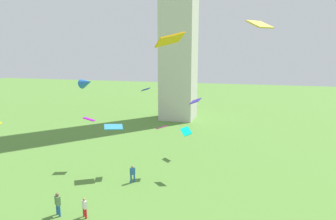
{
  "coord_description": "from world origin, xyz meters",
  "views": [
    {
      "loc": [
        6.47,
        -3.53,
        11.76
      ],
      "look_at": [
        -0.28,
        19.46,
        7.21
      ],
      "focal_mm": 30.64,
      "sensor_mm": 36.0,
      "label": 1
    }
  ],
  "objects_px": {
    "kite_flying_2": "(86,83)",
    "kite_flying_5": "(145,89)",
    "kite_flying_7": "(186,131)",
    "kite_flying_0": "(170,40)",
    "kite_flying_4": "(195,101)",
    "person_1": "(58,203)",
    "kite_flying_10": "(89,119)",
    "person_0": "(133,173)",
    "person_3": "(85,207)",
    "kite_flying_9": "(162,127)",
    "kite_flying_8": "(113,127)",
    "kite_flying_6": "(260,24)"
  },
  "relations": [
    {
      "from": "kite_flying_2",
      "to": "kite_flying_5",
      "type": "bearing_deg",
      "value": 5.83
    },
    {
      "from": "kite_flying_2",
      "to": "kite_flying_10",
      "type": "distance_m",
      "value": 9.7
    },
    {
      "from": "kite_flying_0",
      "to": "kite_flying_4",
      "type": "bearing_deg",
      "value": 50.88
    },
    {
      "from": "person_0",
      "to": "kite_flying_4",
      "type": "bearing_deg",
      "value": 9.03
    },
    {
      "from": "person_0",
      "to": "kite_flying_5",
      "type": "distance_m",
      "value": 8.33
    },
    {
      "from": "person_3",
      "to": "kite_flying_9",
      "type": "xyz_separation_m",
      "value": [
        3.03,
        9.3,
        3.95
      ]
    },
    {
      "from": "kite_flying_5",
      "to": "kite_flying_8",
      "type": "xyz_separation_m",
      "value": [
        -2.42,
        -2.54,
        -3.46
      ]
    },
    {
      "from": "person_0",
      "to": "person_3",
      "type": "relative_size",
      "value": 1.1
    },
    {
      "from": "kite_flying_5",
      "to": "kite_flying_7",
      "type": "relative_size",
      "value": 1.04
    },
    {
      "from": "kite_flying_6",
      "to": "person_1",
      "type": "bearing_deg",
      "value": 130.32
    },
    {
      "from": "person_0",
      "to": "kite_flying_10",
      "type": "xyz_separation_m",
      "value": [
        -5.85,
        2.42,
        4.27
      ]
    },
    {
      "from": "kite_flying_6",
      "to": "kite_flying_8",
      "type": "distance_m",
      "value": 16.86
    },
    {
      "from": "kite_flying_0",
      "to": "kite_flying_10",
      "type": "bearing_deg",
      "value": 97.68
    },
    {
      "from": "kite_flying_0",
      "to": "kite_flying_9",
      "type": "xyz_separation_m",
      "value": [
        -3.46,
        9.25,
        -7.87
      ]
    },
    {
      "from": "kite_flying_6",
      "to": "kite_flying_7",
      "type": "height_order",
      "value": "kite_flying_6"
    },
    {
      "from": "person_1",
      "to": "kite_flying_6",
      "type": "relative_size",
      "value": 1.01
    },
    {
      "from": "person_1",
      "to": "kite_flying_2",
      "type": "distance_m",
      "value": 9.16
    },
    {
      "from": "kite_flying_5",
      "to": "kite_flying_6",
      "type": "relative_size",
      "value": 0.77
    },
    {
      "from": "kite_flying_8",
      "to": "kite_flying_9",
      "type": "relative_size",
      "value": 1.67
    },
    {
      "from": "kite_flying_0",
      "to": "person_3",
      "type": "bearing_deg",
      "value": 136.08
    },
    {
      "from": "kite_flying_2",
      "to": "kite_flying_4",
      "type": "bearing_deg",
      "value": -5.57
    },
    {
      "from": "kite_flying_0",
      "to": "kite_flying_5",
      "type": "distance_m",
      "value": 12.33
    },
    {
      "from": "person_1",
      "to": "kite_flying_0",
      "type": "height_order",
      "value": "kite_flying_0"
    },
    {
      "from": "kite_flying_0",
      "to": "kite_flying_4",
      "type": "distance_m",
      "value": 17.31
    },
    {
      "from": "kite_flying_0",
      "to": "kite_flying_10",
      "type": "distance_m",
      "value": 16.17
    },
    {
      "from": "kite_flying_10",
      "to": "kite_flying_4",
      "type": "bearing_deg",
      "value": 21.14
    },
    {
      "from": "kite_flying_2",
      "to": "kite_flying_4",
      "type": "xyz_separation_m",
      "value": [
        5.33,
        14.53,
        -3.32
      ]
    },
    {
      "from": "kite_flying_2",
      "to": "kite_flying_7",
      "type": "distance_m",
      "value": 10.82
    },
    {
      "from": "person_1",
      "to": "person_3",
      "type": "relative_size",
      "value": 1.17
    },
    {
      "from": "kite_flying_8",
      "to": "kite_flying_9",
      "type": "bearing_deg",
      "value": -9.9
    },
    {
      "from": "person_3",
      "to": "kite_flying_7",
      "type": "distance_m",
      "value": 11.31
    },
    {
      "from": "person_1",
      "to": "kite_flying_4",
      "type": "bearing_deg",
      "value": -83.04
    },
    {
      "from": "kite_flying_9",
      "to": "kite_flying_7",
      "type": "bearing_deg",
      "value": -31.65
    },
    {
      "from": "person_0",
      "to": "kite_flying_0",
      "type": "height_order",
      "value": "kite_flying_0"
    },
    {
      "from": "kite_flying_6",
      "to": "kite_flying_8",
      "type": "xyz_separation_m",
      "value": [
        -12.99,
        6.42,
        -8.61
      ]
    },
    {
      "from": "person_1",
      "to": "kite_flying_0",
      "type": "bearing_deg",
      "value": -147.35
    },
    {
      "from": "person_1",
      "to": "kite_flying_7",
      "type": "bearing_deg",
      "value": -98.49
    },
    {
      "from": "kite_flying_6",
      "to": "kite_flying_0",
      "type": "bearing_deg",
      "value": 137.1
    },
    {
      "from": "kite_flying_5",
      "to": "kite_flying_2",
      "type": "bearing_deg",
      "value": -40.48
    },
    {
      "from": "kite_flying_4",
      "to": "kite_flying_5",
      "type": "xyz_separation_m",
      "value": [
        -4.01,
        -5.92,
        1.91
      ]
    },
    {
      "from": "kite_flying_2",
      "to": "kite_flying_8",
      "type": "relative_size",
      "value": 0.61
    },
    {
      "from": "kite_flying_8",
      "to": "kite_flying_5",
      "type": "bearing_deg",
      "value": 16.5
    },
    {
      "from": "kite_flying_0",
      "to": "kite_flying_10",
      "type": "xyz_separation_m",
      "value": [
        -11.31,
        8.83,
        -7.45
      ]
    },
    {
      "from": "kite_flying_5",
      "to": "kite_flying_8",
      "type": "distance_m",
      "value": 4.92
    },
    {
      "from": "person_0",
      "to": "kite_flying_2",
      "type": "height_order",
      "value": "kite_flying_2"
    },
    {
      "from": "kite_flying_0",
      "to": "kite_flying_4",
      "type": "height_order",
      "value": "kite_flying_0"
    },
    {
      "from": "person_1",
      "to": "kite_flying_4",
      "type": "relative_size",
      "value": 1.25
    },
    {
      "from": "person_3",
      "to": "kite_flying_5",
      "type": "bearing_deg",
      "value": -63.71
    },
    {
      "from": "kite_flying_4",
      "to": "kite_flying_8",
      "type": "relative_size",
      "value": 0.69
    },
    {
      "from": "person_0",
      "to": "kite_flying_10",
      "type": "distance_m",
      "value": 7.64
    }
  ]
}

